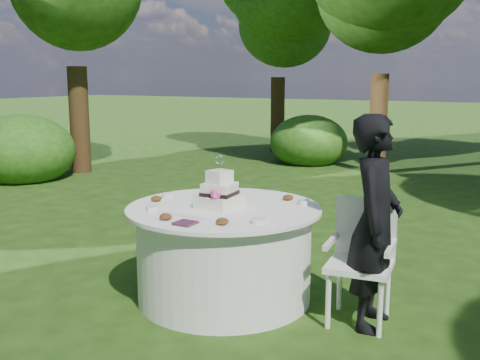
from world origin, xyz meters
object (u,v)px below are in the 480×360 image
guest (375,222)px  chair (362,252)px  napkins (185,223)px  cake (219,194)px  table (224,252)px

guest → chair: 0.28m
guest → chair: bearing=51.8°
napkins → guest: guest is taller
napkins → chair: size_ratio=0.15×
guest → cake: guest is taller
guest → table: (-1.20, -0.11, -0.38)m
table → cake: 0.50m
napkins → cake: cake is taller
guest → napkins: bearing=114.4°
guest → cake: bearing=89.7°
guest → table: size_ratio=0.99×
napkins → cake: bearing=96.9°
guest → chair: (-0.10, 0.06, -0.25)m
table → cake: size_ratio=3.70×
cake → table: bearing=75.8°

